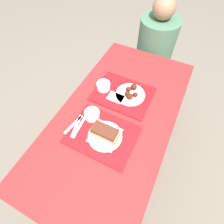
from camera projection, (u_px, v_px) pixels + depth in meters
ground_plane at (115, 155)px, 1.83m from camera, size 12.00×12.00×0.00m
picnic_table at (116, 123)px, 1.30m from camera, size 0.76×1.49×0.76m
picnic_bench_far at (152, 69)px, 1.99m from camera, size 0.72×0.28×0.48m
tray_near at (102, 135)px, 1.11m from camera, size 0.42×0.33×0.01m
tray_far at (123, 94)px, 1.30m from camera, size 0.42×0.33×0.01m
bowl_coleslaw_near at (92, 114)px, 1.16m from camera, size 0.10×0.10×0.05m
brisket_sandwich_plate at (105, 134)px, 1.07m from camera, size 0.22×0.22×0.09m
plastic_fork_near at (76, 126)px, 1.14m from camera, size 0.05×0.17×0.00m
plastic_knife_near at (79, 127)px, 1.14m from camera, size 0.03×0.17×0.00m
plastic_spoon_near at (74, 124)px, 1.15m from camera, size 0.04×0.17×0.00m
condiment_packet at (105, 124)px, 1.15m from camera, size 0.04×0.03×0.01m
bowl_coleslaw_far at (103, 86)px, 1.31m from camera, size 0.10×0.10×0.05m
wings_plate_far at (131, 93)px, 1.28m from camera, size 0.22×0.22×0.05m
napkin_far at (116, 97)px, 1.27m from camera, size 0.11×0.08×0.01m
person_seated_across at (157, 40)px, 1.70m from camera, size 0.36×0.36×0.67m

